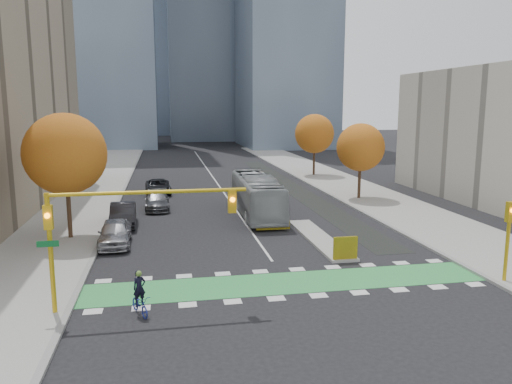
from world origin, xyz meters
name	(u,v)px	position (x,y,z in m)	size (l,w,h in m)	color
ground	(295,294)	(0.00, 0.00, 0.00)	(300.00, 300.00, 0.00)	black
sidewalk_west	(69,214)	(-13.50, 20.00, 0.07)	(7.00, 120.00, 0.15)	gray
sidewalk_east	(383,202)	(13.50, 20.00, 0.07)	(7.00, 120.00, 0.15)	gray
curb_west	(114,212)	(-10.00, 20.00, 0.07)	(0.30, 120.00, 0.16)	gray
curb_east	(346,203)	(10.00, 20.00, 0.07)	(0.30, 120.00, 0.16)	gray
bike_crossing	(287,283)	(0.00, 1.50, 0.01)	(20.00, 3.00, 0.01)	green
centre_line	(212,176)	(0.00, 40.00, 0.01)	(0.15, 70.00, 0.01)	silver
bike_lane_paint	(291,187)	(7.50, 30.00, 0.01)	(2.50, 50.00, 0.01)	black
median_island	(319,238)	(4.00, 9.00, 0.08)	(1.60, 10.00, 0.16)	gray
hazard_board	(345,248)	(4.00, 4.20, 0.80)	(1.40, 0.12, 1.30)	yellow
tower_ne	(285,2)	(20.00, 85.00, 30.00)	(18.00, 24.00, 60.00)	#47566B
tower_far	(165,1)	(-4.00, 140.00, 40.00)	(26.00, 26.00, 80.00)	#47566B
tree_west	(65,154)	(-12.00, 12.00, 5.62)	(5.20, 5.20, 8.22)	#332114
tree_east_near	(361,147)	(12.00, 22.00, 4.86)	(4.40, 4.40, 7.08)	#332114
tree_east_far	(314,134)	(12.50, 38.00, 5.24)	(4.80, 4.80, 7.65)	#332114
traffic_signal_west	(114,219)	(-7.93, -0.51, 4.03)	(8.53, 0.56, 5.20)	#BF9914
traffic_signal_east	(509,229)	(10.50, -0.51, 2.73)	(0.35, 0.43, 4.10)	#BF9914
cyclist	(140,300)	(-7.00, -1.07, 0.64)	(1.19, 1.76, 1.92)	navy
bus	(257,195)	(1.36, 17.11, 1.61)	(2.71, 11.58, 3.23)	#989D9F
parked_car_a	(115,233)	(-9.00, 9.99, 0.81)	(1.92, 4.77, 1.62)	#A2A1A6
parked_car_b	(123,215)	(-8.88, 15.19, 0.83)	(1.76, 5.04, 1.66)	black
parked_car_c	(157,201)	(-6.50, 20.76, 0.72)	(2.01, 4.95, 1.44)	#494A4E
parked_car_d	(158,187)	(-6.50, 28.41, 0.72)	(2.38, 5.16, 1.43)	black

